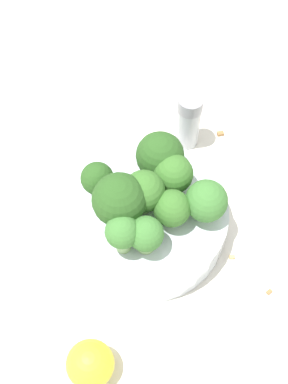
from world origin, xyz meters
The scene contains 17 objects.
ground_plane centered at (0.00, 0.00, 0.00)m, with size 3.00×3.00×0.00m, color silver.
bowl centered at (0.00, 0.00, 0.02)m, with size 0.19×0.19×0.04m, color silver.
broccoli_floret_0 centered at (-0.05, 0.02, 0.07)m, with size 0.04×0.04×0.05m.
broccoli_floret_1 centered at (-0.02, -0.05, 0.08)m, with size 0.04×0.04×0.05m.
broccoli_floret_2 centered at (0.00, 0.00, 0.08)m, with size 0.05×0.05×0.06m.
broccoli_floret_3 centered at (-0.03, -0.01, 0.08)m, with size 0.06×0.06×0.07m.
broccoli_floret_4 centered at (0.03, 0.02, 0.07)m, with size 0.04×0.04×0.05m.
broccoli_floret_5 centered at (0.03, -0.02, 0.07)m, with size 0.04×0.04×0.05m.
broccoli_floret_6 centered at (0.00, -0.05, 0.07)m, with size 0.04×0.04×0.05m.
broccoli_floret_7 centered at (0.02, 0.05, 0.07)m, with size 0.05×0.05×0.06m.
broccoli_floret_8 centered at (0.06, -0.01, 0.07)m, with size 0.05×0.05×0.05m.
pepper_shaker centered at (0.06, 0.12, 0.04)m, with size 0.03×0.03×0.08m.
lemon_wedge centered at (-0.06, -0.16, 0.02)m, with size 0.05×0.05×0.05m, color yellow.
almond_crumb_0 centered at (0.10, -0.04, 0.00)m, with size 0.01×0.00×0.01m, color tan.
almond_crumb_1 centered at (0.13, -0.09, 0.00)m, with size 0.01×0.00×0.01m, color olive.
almond_crumb_2 centered at (0.08, 0.08, 0.00)m, with size 0.01×0.01×0.01m, color #AD7F4C.
almond_crumb_3 centered at (0.10, 0.13, 0.00)m, with size 0.01×0.01×0.01m, color olive.
Camera 1 is at (-0.01, -0.29, 0.56)m, focal length 50.00 mm.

